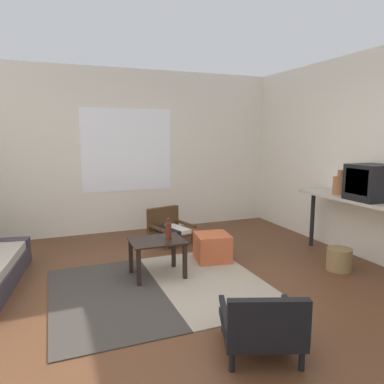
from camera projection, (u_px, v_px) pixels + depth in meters
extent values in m
plane|color=#56331E|center=(194.00, 306.00, 3.50)|extent=(7.80, 7.80, 0.00)
cube|color=silver|center=(127.00, 152.00, 6.10)|extent=(5.60, 0.12, 2.70)
cube|color=white|center=(127.00, 150.00, 6.03)|extent=(1.50, 0.01, 1.36)
cube|color=silver|center=(383.00, 158.00, 4.52)|extent=(0.12, 6.60, 2.70)
cube|color=#38332D|center=(107.00, 296.00, 3.70)|extent=(1.13, 1.92, 0.01)
cube|color=gray|center=(208.00, 280.00, 4.11)|extent=(1.13, 1.92, 0.01)
cube|color=black|center=(157.00, 241.00, 4.17)|extent=(0.61, 0.48, 0.02)
cube|color=black|center=(131.00, 256.00, 4.29)|extent=(0.04, 0.04, 0.42)
cube|color=black|center=(174.00, 251.00, 4.48)|extent=(0.04, 0.04, 0.42)
cube|color=black|center=(139.00, 268.00, 3.92)|extent=(0.04, 0.04, 0.42)
cube|color=black|center=(185.00, 262.00, 4.11)|extent=(0.04, 0.04, 0.42)
cylinder|color=#472D19|center=(193.00, 240.00, 5.47)|extent=(0.04, 0.04, 0.13)
cylinder|color=#472D19|center=(167.00, 245.00, 5.20)|extent=(0.04, 0.04, 0.13)
cylinder|color=#472D19|center=(176.00, 233.00, 5.84)|extent=(0.04, 0.04, 0.13)
cylinder|color=#472D19|center=(151.00, 238.00, 5.56)|extent=(0.04, 0.04, 0.13)
cube|color=#472D19|center=(172.00, 233.00, 5.50)|extent=(0.67, 0.66, 0.05)
cube|color=silver|center=(177.00, 229.00, 5.54)|extent=(0.30, 0.51, 0.06)
cube|color=black|center=(167.00, 231.00, 5.42)|extent=(0.30, 0.51, 0.06)
cube|color=#472D19|center=(163.00, 218.00, 5.66)|extent=(0.54, 0.21, 0.34)
cube|color=#472D19|center=(185.00, 223.00, 5.63)|extent=(0.18, 0.53, 0.04)
cube|color=#472D19|center=(157.00, 228.00, 5.34)|extent=(0.18, 0.53, 0.04)
cylinder|color=black|center=(224.00, 323.00, 3.04)|extent=(0.04, 0.04, 0.15)
cylinder|color=black|center=(282.00, 322.00, 3.06)|extent=(0.04, 0.04, 0.15)
cylinder|color=black|center=(232.00, 361.00, 2.53)|extent=(0.04, 0.04, 0.15)
cylinder|color=black|center=(302.00, 360.00, 2.54)|extent=(0.04, 0.04, 0.15)
cube|color=black|center=(260.00, 328.00, 2.78)|extent=(0.74, 0.76, 0.05)
cube|color=beige|center=(246.00, 320.00, 2.79)|extent=(0.37, 0.57, 0.06)
cube|color=#2D3856|center=(272.00, 320.00, 2.79)|extent=(0.37, 0.57, 0.06)
cube|color=black|center=(269.00, 323.00, 2.48)|extent=(0.56, 0.26, 0.34)
cube|color=black|center=(225.00, 314.00, 2.75)|extent=(0.25, 0.58, 0.04)
cube|color=black|center=(295.00, 314.00, 2.76)|extent=(0.25, 0.58, 0.04)
cube|color=#BC5633|center=(212.00, 247.00, 4.73)|extent=(0.49, 0.49, 0.36)
cube|color=#B2AD9E|center=(357.00, 199.00, 4.54)|extent=(0.45, 1.73, 0.04)
cylinder|color=black|center=(312.00, 219.00, 5.34)|extent=(0.06, 0.06, 0.81)
cube|color=black|center=(371.00, 182.00, 4.33)|extent=(0.45, 0.43, 0.43)
cube|color=black|center=(357.00, 182.00, 4.25)|extent=(0.01, 0.34, 0.30)
cylinder|color=#935B38|center=(340.00, 186.00, 4.79)|extent=(0.18, 0.18, 0.23)
cylinder|color=#935B38|center=(341.00, 174.00, 4.77)|extent=(0.08, 0.08, 0.09)
cylinder|color=#5B2319|center=(168.00, 231.00, 4.19)|extent=(0.07, 0.07, 0.19)
cylinder|color=#5B2319|center=(168.00, 221.00, 4.17)|extent=(0.03, 0.03, 0.06)
cylinder|color=olive|center=(339.00, 259.00, 4.41)|extent=(0.29, 0.29, 0.27)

